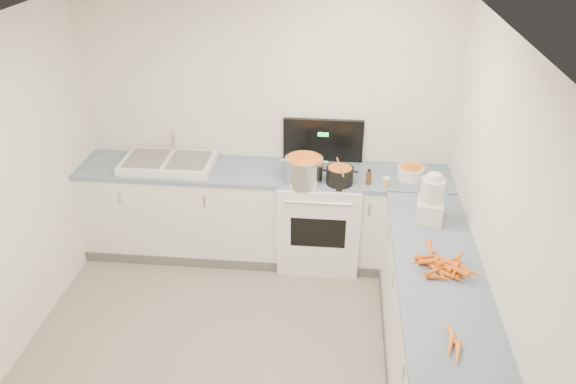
# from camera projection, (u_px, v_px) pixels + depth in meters

# --- Properties ---
(floor) EXTENTS (3.50, 4.00, 0.00)m
(floor) POSITION_uv_depth(u_px,v_px,m) (234.00, 382.00, 4.22)
(floor) COLOR gray
(floor) RESTS_ON ground
(ceiling) EXTENTS (3.50, 4.00, 0.00)m
(ceiling) POSITION_uv_depth(u_px,v_px,m) (213.00, 51.00, 3.02)
(ceiling) COLOR white
(ceiling) RESTS_ON ground
(wall_back) EXTENTS (3.50, 0.00, 2.50)m
(wall_back) POSITION_uv_depth(u_px,v_px,m) (266.00, 127.00, 5.37)
(wall_back) COLOR white
(wall_back) RESTS_ON ground
(wall_right) EXTENTS (0.00, 4.00, 2.50)m
(wall_right) POSITION_uv_depth(u_px,v_px,m) (503.00, 260.00, 3.47)
(wall_right) COLOR white
(wall_right) RESTS_ON ground
(counter_back) EXTENTS (3.50, 0.62, 0.94)m
(counter_back) POSITION_uv_depth(u_px,v_px,m) (264.00, 213.00, 5.48)
(counter_back) COLOR white
(counter_back) RESTS_ON ground
(counter_right) EXTENTS (0.62, 2.20, 0.94)m
(counter_right) POSITION_uv_depth(u_px,v_px,m) (432.00, 320.00, 4.13)
(counter_right) COLOR white
(counter_right) RESTS_ON ground
(stove) EXTENTS (0.76, 0.65, 1.36)m
(stove) POSITION_uv_depth(u_px,v_px,m) (320.00, 216.00, 5.42)
(stove) COLOR white
(stove) RESTS_ON ground
(sink) EXTENTS (0.86, 0.52, 0.31)m
(sink) POSITION_uv_depth(u_px,v_px,m) (168.00, 162.00, 5.31)
(sink) COLOR white
(sink) RESTS_ON counter_back
(steel_pot) EXTENTS (0.43, 0.43, 0.25)m
(steel_pot) POSITION_uv_depth(u_px,v_px,m) (304.00, 171.00, 5.01)
(steel_pot) COLOR silver
(steel_pot) RESTS_ON stove
(black_pot) EXTENTS (0.28, 0.28, 0.17)m
(black_pot) POSITION_uv_depth(u_px,v_px,m) (340.00, 177.00, 4.99)
(black_pot) COLOR black
(black_pot) RESTS_ON stove
(wooden_spoon) EXTENTS (0.08, 0.37, 0.02)m
(wooden_spoon) POSITION_uv_depth(u_px,v_px,m) (340.00, 167.00, 4.94)
(wooden_spoon) COLOR #AD7A47
(wooden_spoon) RESTS_ON black_pot
(mixing_bowl) EXTENTS (0.31, 0.31, 0.11)m
(mixing_bowl) POSITION_uv_depth(u_px,v_px,m) (410.00, 173.00, 5.08)
(mixing_bowl) COLOR white
(mixing_bowl) RESTS_ON counter_back
(extract_bottle) EXTENTS (0.05, 0.05, 0.12)m
(extract_bottle) POSITION_uv_depth(u_px,v_px,m) (369.00, 178.00, 4.98)
(extract_bottle) COLOR #593319
(extract_bottle) RESTS_ON counter_back
(spice_jar) EXTENTS (0.05, 0.05, 0.08)m
(spice_jar) POSITION_uv_depth(u_px,v_px,m) (386.00, 183.00, 4.94)
(spice_jar) COLOR #E5B266
(spice_jar) RESTS_ON counter_back
(food_processor) EXTENTS (0.23, 0.27, 0.41)m
(food_processor) POSITION_uv_depth(u_px,v_px,m) (431.00, 201.00, 4.39)
(food_processor) COLOR white
(food_processor) RESTS_ON counter_right
(carrot_pile) EXTENTS (0.48, 0.39, 0.09)m
(carrot_pile) POSITION_uv_depth(u_px,v_px,m) (445.00, 265.00, 3.88)
(carrot_pile) COLOR orange
(carrot_pile) RESTS_ON counter_right
(peeled_carrots) EXTENTS (0.11, 0.30, 0.04)m
(peeled_carrots) POSITION_uv_depth(u_px,v_px,m) (454.00, 345.00, 3.23)
(peeled_carrots) COLOR orange
(peeled_carrots) RESTS_ON counter_right
(peelings) EXTENTS (0.22, 0.25, 0.01)m
(peelings) POSITION_uv_depth(u_px,v_px,m) (147.00, 159.00, 5.29)
(peelings) COLOR tan
(peelings) RESTS_ON sink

